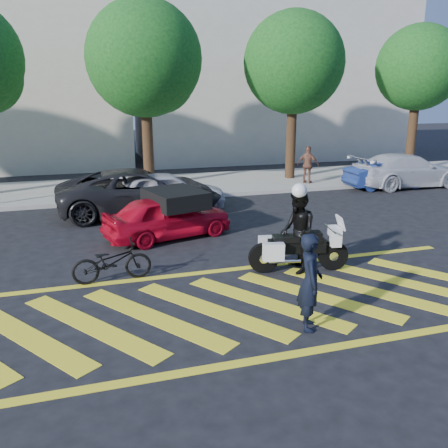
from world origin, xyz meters
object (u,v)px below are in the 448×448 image
object	(u,v)px
bicycle	(112,262)
parked_mid_right	(164,192)
officer_moto	(297,232)
parked_mid_left	(140,192)
parked_far_right	(406,170)
officer_bike	(310,282)
red_convertible	(168,217)
police_motorcycle	(297,248)
parked_right	(387,174)

from	to	relation	value
bicycle	parked_mid_right	xyz separation A→B (m)	(2.17, 5.80, 0.26)
officer_moto	parked_mid_left	xyz separation A→B (m)	(-2.70, 6.42, -0.19)
parked_mid_left	parked_mid_right	bearing A→B (deg)	-90.28
officer_moto	parked_far_right	bearing A→B (deg)	142.26
officer_bike	parked_mid_left	world-z (taller)	officer_bike
red_convertible	officer_bike	bearing A→B (deg)	177.30
red_convertible	officer_moto	bearing A→B (deg)	-161.34
parked_mid_left	parked_far_right	size ratio (longest dim) A/B	1.10
officer_moto	parked_mid_right	bearing A→B (deg)	-152.54
police_motorcycle	parked_far_right	size ratio (longest dim) A/B	0.47
police_motorcycle	parked_far_right	xyz separation A→B (m)	(8.88, 7.81, 0.16)
parked_mid_right	parked_far_right	world-z (taller)	parked_far_right
officer_moto	parked_mid_right	xyz separation A→B (m)	(-1.90, 6.42, -0.24)
bicycle	officer_moto	world-z (taller)	officer_moto
red_convertible	parked_right	world-z (taller)	red_convertible
parked_far_right	officer_bike	bearing A→B (deg)	135.56
police_motorcycle	officer_moto	bearing A→B (deg)	-145.41
parked_right	red_convertible	bearing A→B (deg)	114.09
police_motorcycle	parked_mid_right	size ratio (longest dim) A/B	0.55
parked_mid_left	parked_far_right	xyz separation A→B (m)	(11.60, 1.40, -0.04)
officer_moto	parked_far_right	distance (m)	11.85
officer_bike	parked_right	size ratio (longest dim) A/B	0.47
officer_bike	officer_moto	xyz separation A→B (m)	(0.98, 2.54, 0.09)
bicycle	police_motorcycle	world-z (taller)	police_motorcycle
officer_moto	parked_mid_left	size ratio (longest dim) A/B	0.35
parked_far_right	officer_moto	bearing A→B (deg)	130.49
parked_far_right	parked_mid_right	bearing A→B (deg)	96.57
officer_moto	parked_far_right	world-z (taller)	officer_moto
police_motorcycle	officer_moto	distance (m)	0.39
officer_moto	red_convertible	xyz separation A→B (m)	(-2.33, 3.44, -0.33)
bicycle	officer_moto	distance (m)	4.15
parked_mid_right	parked_right	xyz separation A→B (m)	(9.84, 1.40, -0.11)
officer_bike	officer_moto	distance (m)	2.72
police_motorcycle	parked_mid_left	distance (m)	6.97
parked_right	parked_mid_left	bearing A→B (deg)	98.48
officer_bike	red_convertible	bearing A→B (deg)	32.32
police_motorcycle	parked_right	distance (m)	11.12
police_motorcycle	officer_moto	xyz separation A→B (m)	(-0.02, -0.01, 0.39)
parked_mid_left	parked_far_right	distance (m)	11.68
parked_right	officer_moto	bearing A→B (deg)	135.56
parked_mid_right	parked_right	world-z (taller)	parked_mid_right
parked_mid_right	officer_moto	bearing A→B (deg)	-166.24
officer_moto	parked_far_right	size ratio (longest dim) A/B	0.38
parked_mid_left	parked_right	xyz separation A→B (m)	(10.64, 1.40, -0.16)
police_motorcycle	parked_mid_right	world-z (taller)	parked_mid_right
parked_mid_left	police_motorcycle	bearing A→B (deg)	-157.30
bicycle	parked_far_right	xyz separation A→B (m)	(12.97, 7.20, 0.27)
parked_mid_right	parked_right	size ratio (longest dim) A/B	1.15
red_convertible	parked_far_right	xyz separation A→B (m)	(11.23, 4.38, 0.10)
bicycle	parked_right	size ratio (longest dim) A/B	0.47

